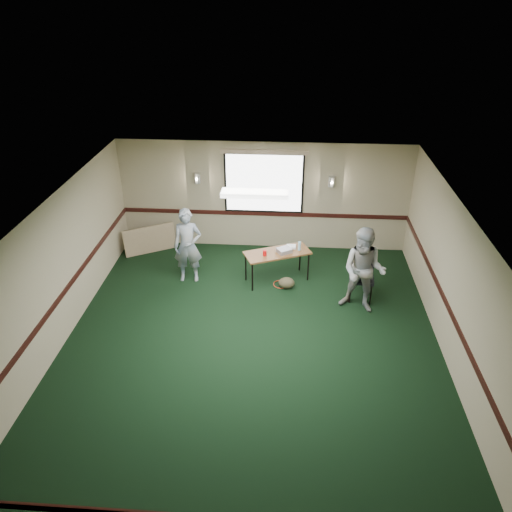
# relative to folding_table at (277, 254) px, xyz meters

# --- Properties ---
(ground) EXTENTS (8.00, 8.00, 0.00)m
(ground) POSITION_rel_folding_table_xyz_m (-0.40, -2.37, -0.66)
(ground) COLOR black
(ground) RESTS_ON ground
(room_shell) EXTENTS (8.00, 8.02, 8.00)m
(room_shell) POSITION_rel_folding_table_xyz_m (-0.40, -0.24, 0.92)
(room_shell) COLOR tan
(room_shell) RESTS_ON ground
(folding_table) EXTENTS (1.54, 1.09, 0.72)m
(folding_table) POSITION_rel_folding_table_xyz_m (0.00, 0.00, 0.00)
(folding_table) COLOR #583219
(folding_table) RESTS_ON ground
(projector) EXTENTS (0.37, 0.36, 0.10)m
(projector) POSITION_rel_folding_table_xyz_m (0.15, 0.00, 0.10)
(projector) COLOR gray
(projector) RESTS_ON folding_table
(game_console) EXTENTS (0.21, 0.17, 0.05)m
(game_console) POSITION_rel_folding_table_xyz_m (0.30, 0.23, 0.08)
(game_console) COLOR white
(game_console) RESTS_ON folding_table
(red_cup) EXTENTS (0.08, 0.08, 0.13)m
(red_cup) POSITION_rel_folding_table_xyz_m (-0.27, -0.17, 0.12)
(red_cup) COLOR red
(red_cup) RESTS_ON folding_table
(water_bottle) EXTENTS (0.06, 0.06, 0.21)m
(water_bottle) POSITION_rel_folding_table_xyz_m (0.48, 0.12, 0.16)
(water_bottle) COLOR #92D5F0
(water_bottle) RESTS_ON folding_table
(duffel_bag) EXTENTS (0.38, 0.30, 0.25)m
(duffel_bag) POSITION_rel_folding_table_xyz_m (0.22, -0.31, -0.54)
(duffel_bag) COLOR #453D27
(duffel_bag) RESTS_ON ground
(cable_coil) EXTENTS (0.41, 0.41, 0.02)m
(cable_coil) POSITION_rel_folding_table_xyz_m (0.10, -0.19, -0.66)
(cable_coil) COLOR red
(cable_coil) RESTS_ON ground
(folded_table) EXTENTS (1.21, 0.79, 0.65)m
(folded_table) POSITION_rel_folding_table_xyz_m (-3.19, 1.13, -0.34)
(folded_table) COLOR #9E8061
(folded_table) RESTS_ON ground
(conference_chair) EXTENTS (0.54, 0.56, 1.03)m
(conference_chair) POSITION_rel_folding_table_xyz_m (1.80, -0.50, -0.06)
(conference_chair) COLOR black
(conference_chair) RESTS_ON ground
(person_left) EXTENTS (0.66, 0.46, 1.71)m
(person_left) POSITION_rel_folding_table_xyz_m (-1.97, -0.10, 0.19)
(person_left) COLOR #3F5D8C
(person_left) RESTS_ON ground
(person_right) EXTENTS (1.06, 0.94, 1.82)m
(person_right) POSITION_rel_folding_table_xyz_m (1.74, -1.00, 0.24)
(person_right) COLOR #7393B2
(person_right) RESTS_ON ground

